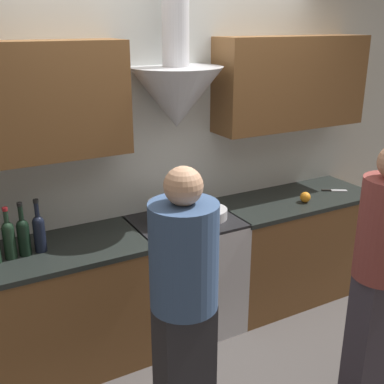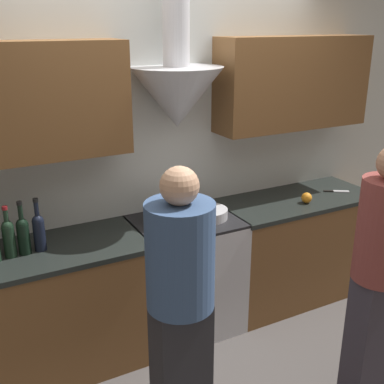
% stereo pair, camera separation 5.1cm
% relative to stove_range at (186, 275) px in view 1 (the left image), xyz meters
% --- Properties ---
extents(ground_plane, '(12.00, 12.00, 0.00)m').
position_rel_stove_range_xyz_m(ground_plane, '(0.00, -0.33, -0.45)').
color(ground_plane, '#4C4744').
extents(wall_back, '(8.40, 0.64, 2.60)m').
position_rel_stove_range_xyz_m(wall_back, '(-0.00, 0.26, 1.03)').
color(wall_back, silver).
rests_on(wall_back, ground_plane).
extents(counter_left, '(1.32, 0.62, 0.90)m').
position_rel_stove_range_xyz_m(counter_left, '(-1.03, -0.00, -0.00)').
color(counter_left, brown).
rests_on(counter_left, ground_plane).
extents(counter_right, '(1.32, 0.62, 0.90)m').
position_rel_stove_range_xyz_m(counter_right, '(1.03, -0.00, -0.00)').
color(counter_right, brown).
rests_on(counter_right, ground_plane).
extents(stove_range, '(0.76, 0.60, 0.90)m').
position_rel_stove_range_xyz_m(stove_range, '(0.00, 0.00, 0.00)').
color(stove_range, silver).
rests_on(stove_range, ground_plane).
extents(wine_bottle_4, '(0.07, 0.07, 0.33)m').
position_rel_stove_range_xyz_m(wine_bottle_4, '(-1.20, -0.00, 0.58)').
color(wine_bottle_4, black).
rests_on(wine_bottle_4, counter_left).
extents(wine_bottle_5, '(0.08, 0.08, 0.34)m').
position_rel_stove_range_xyz_m(wine_bottle_5, '(-1.12, -0.00, 0.58)').
color(wine_bottle_5, black).
rests_on(wine_bottle_5, counter_left).
extents(wine_bottle_6, '(0.07, 0.07, 0.35)m').
position_rel_stove_range_xyz_m(wine_bottle_6, '(-1.02, 0.00, 0.58)').
color(wine_bottle_6, black).
rests_on(wine_bottle_6, counter_left).
extents(stock_pot, '(0.21, 0.21, 0.18)m').
position_rel_stove_range_xyz_m(stock_pot, '(-0.17, 0.02, 0.53)').
color(stock_pot, silver).
rests_on(stock_pot, stove_range).
extents(mixing_bowl, '(0.28, 0.28, 0.07)m').
position_rel_stove_range_xyz_m(mixing_bowl, '(0.17, -0.04, 0.48)').
color(mixing_bowl, silver).
rests_on(mixing_bowl, stove_range).
extents(orange_fruit, '(0.08, 0.08, 0.08)m').
position_rel_stove_range_xyz_m(orange_fruit, '(1.01, -0.13, 0.49)').
color(orange_fruit, orange).
rests_on(orange_fruit, counter_right).
extents(chefs_knife, '(0.19, 0.14, 0.01)m').
position_rel_stove_range_xyz_m(chefs_knife, '(1.41, -0.05, 0.45)').
color(chefs_knife, silver).
rests_on(chefs_knife, counter_right).
extents(person_foreground_left, '(0.33, 0.33, 1.65)m').
position_rel_stove_range_xyz_m(person_foreground_left, '(-0.55, -1.02, 0.46)').
color(person_foreground_left, '#28282D').
rests_on(person_foreground_left, ground_plane).
extents(person_foreground_right, '(0.31, 0.31, 1.64)m').
position_rel_stove_range_xyz_m(person_foreground_right, '(0.63, -1.20, 0.46)').
color(person_foreground_right, '#38333D').
rests_on(person_foreground_right, ground_plane).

